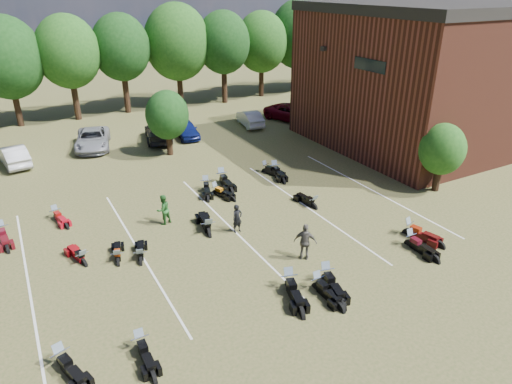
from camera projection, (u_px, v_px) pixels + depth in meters
ground at (308, 238)px, 23.56m from camera, size 160.00×160.00×0.00m
car_1 at (14, 155)px, 32.68m from camera, size 2.12×4.58×1.45m
car_2 at (93, 139)px, 36.02m from camera, size 3.72×5.83×1.50m
car_3 at (158, 132)px, 37.80m from camera, size 3.20×5.43×1.48m
car_4 at (186, 129)px, 38.60m from camera, size 2.10×4.24×1.39m
car_5 at (250, 118)px, 41.72m from camera, size 2.14×4.42×1.40m
car_6 at (292, 113)px, 43.24m from camera, size 4.29×5.99×1.52m
car_7 at (327, 109)px, 44.81m from camera, size 2.85×4.94×1.35m
person_black at (237, 218)px, 23.85m from camera, size 0.61×0.44×1.57m
person_green at (163, 210)px, 24.64m from camera, size 0.99×0.87×1.70m
person_grey at (305, 242)px, 21.43m from camera, size 1.11×1.06×1.86m
motorcycle_0 at (63, 366)px, 15.73m from camera, size 1.36×2.37×1.26m
motorcycle_1 at (141, 350)px, 16.41m from camera, size 0.70×2.12×1.18m
motorcycle_2 at (289, 288)px, 19.69m from camera, size 1.44×2.59×1.38m
motorcycle_3 at (325, 282)px, 20.11m from camera, size 1.35×2.54×1.35m
motorcycle_4 at (317, 289)px, 19.63m from camera, size 0.71×2.16×1.20m
motorcycle_5 at (409, 246)px, 22.88m from camera, size 0.75×2.26×1.26m
motorcycle_6 at (408, 235)px, 23.89m from camera, size 1.31×2.50×1.33m
motorcycle_7 at (84, 264)px, 21.36m from camera, size 1.17×2.16×1.15m
motorcycle_8 at (119, 263)px, 21.43m from camera, size 1.07×2.09×1.11m
motorcycle_9 at (141, 263)px, 21.49m from camera, size 1.21×2.14×1.14m
motorcycle_10 at (209, 235)px, 23.87m from camera, size 1.24×2.60×1.39m
motorcycle_13 at (314, 208)px, 26.70m from camera, size 0.89×2.16×1.17m
motorcycle_14 at (3, 237)px, 23.66m from camera, size 0.95×2.38×1.29m
motorcycle_15 at (57, 219)px, 25.50m from camera, size 1.08×2.10×1.12m
motorcycle_16 at (206, 189)px, 29.09m from camera, size 1.43×2.41×1.28m
motorcycle_17 at (216, 194)px, 28.43m from camera, size 1.28×2.10×1.12m
motorcycle_18 at (222, 182)px, 30.10m from camera, size 1.06×2.60×1.41m
motorcycle_19 at (265, 173)px, 31.66m from camera, size 1.35×2.24×1.19m
motorcycle_20 at (275, 174)px, 31.48m from camera, size 1.16×2.42×1.30m
brick_building at (466, 70)px, 38.15m from camera, size 25.40×15.20×10.70m
tree_line at (128, 48)px, 43.51m from camera, size 56.00×6.00×9.79m
young_tree_near_building at (442, 149)px, 27.82m from camera, size 2.80×2.80×4.16m
young_tree_midfield at (167, 115)px, 33.70m from camera, size 3.20×3.20×4.70m
parking_lines at (230, 227)px, 24.62m from camera, size 20.10×14.00×0.01m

